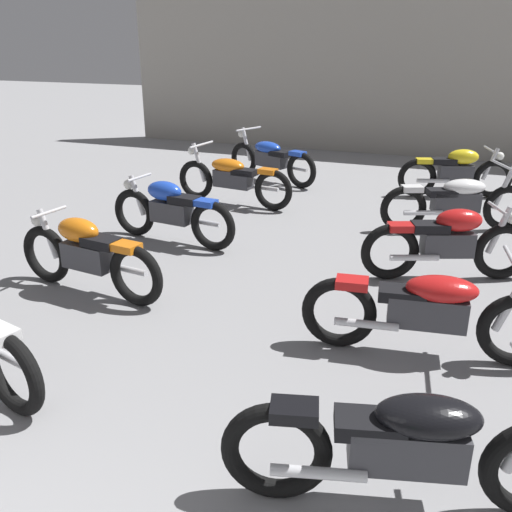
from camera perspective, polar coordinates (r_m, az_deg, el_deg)
name	(u,v)px	position (r m, az deg, el deg)	size (l,w,h in m)	color
back_wall	(395,76)	(14.02, 13.90, 17.29)	(13.49, 0.24, 3.60)	#9E998E
motorcycle_left_row_2	(87,254)	(6.32, -16.76, 0.22)	(1.97, 0.49, 0.88)	black
motorcycle_left_row_3	(171,210)	(7.69, -8.62, 4.63)	(1.97, 0.48, 0.88)	black
motorcycle_left_row_4	(232,178)	(9.45, -2.41, 7.93)	(2.17, 0.68, 0.97)	black
motorcycle_left_row_5	(271,158)	(11.03, 1.52, 9.88)	(2.05, 1.01, 0.97)	black
motorcycle_right_row_1	(409,445)	(3.51, 15.27, -17.99)	(2.12, 0.85, 0.97)	black
motorcycle_right_row_2	(429,310)	(5.07, 17.11, -5.22)	(2.16, 0.70, 0.97)	black
motorcycle_right_row_3	(448,242)	(6.77, 18.94, 1.38)	(1.87, 0.83, 0.88)	black
motorcycle_right_row_4	(457,201)	(8.58, 19.70, 5.31)	(2.04, 1.04, 0.97)	black
motorcycle_right_row_5	(456,171)	(10.48, 19.65, 8.09)	(1.91, 0.74, 0.88)	black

